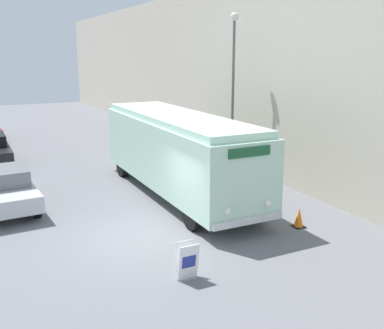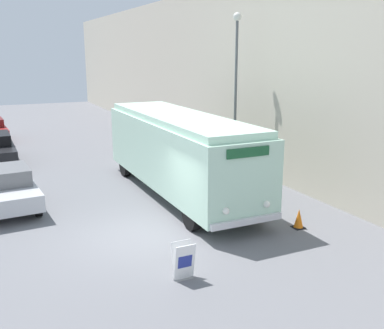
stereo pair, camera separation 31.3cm
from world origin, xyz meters
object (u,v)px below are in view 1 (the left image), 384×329
(traffic_cone, at_px, (299,218))
(sign_board, at_px, (187,262))
(vintage_bus, at_px, (177,150))
(streetlamp, at_px, (233,74))
(parked_car_near, at_px, (4,189))

(traffic_cone, bearing_deg, sign_board, -162.63)
(vintage_bus, distance_m, sign_board, 7.02)
(streetlamp, height_order, parked_car_near, streetlamp)
(vintage_bus, xyz_separation_m, sign_board, (-2.67, -6.35, -1.34))
(traffic_cone, bearing_deg, streetlamp, 77.45)
(parked_car_near, xyz_separation_m, traffic_cone, (8.32, -6.02, -0.45))
(sign_board, height_order, parked_car_near, parked_car_near)
(vintage_bus, distance_m, streetlamp, 4.77)
(vintage_bus, distance_m, traffic_cone, 5.50)
(vintage_bus, relative_size, streetlamp, 1.41)
(vintage_bus, height_order, sign_board, vintage_bus)
(streetlamp, bearing_deg, sign_board, -127.52)
(vintage_bus, relative_size, parked_car_near, 2.37)
(sign_board, bearing_deg, parked_car_near, 115.70)
(vintage_bus, bearing_deg, parked_car_near, 169.70)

